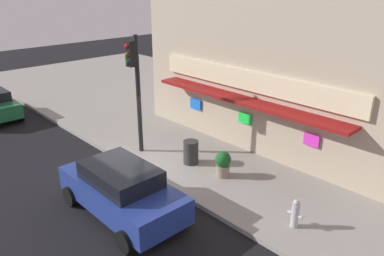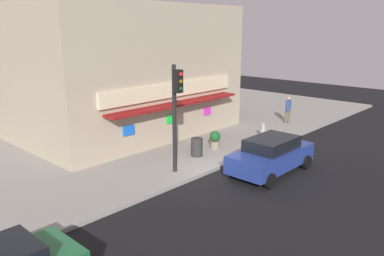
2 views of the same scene
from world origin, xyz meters
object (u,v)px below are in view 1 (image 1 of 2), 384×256
object	(u,v)px
traffic_light	(135,79)
fire_hydrant	(295,214)
parked_car_blue	(122,189)
potted_plant_by_doorway	(223,163)
trash_can	(191,152)

from	to	relation	value
traffic_light	fire_hydrant	bearing A→B (deg)	1.70
traffic_light	parked_car_blue	distance (m)	4.81
potted_plant_by_doorway	trash_can	bearing A→B (deg)	-175.55
trash_can	parked_car_blue	size ratio (longest dim) A/B	0.20
fire_hydrant	potted_plant_by_doorway	xyz separation A→B (m)	(-3.43, 0.73, 0.07)
fire_hydrant	potted_plant_by_doorway	size ratio (longest dim) A/B	0.93
fire_hydrant	trash_can	size ratio (longest dim) A/B	0.97
parked_car_blue	traffic_light	bearing A→B (deg)	137.44
trash_can	potted_plant_by_doorway	size ratio (longest dim) A/B	0.96
potted_plant_by_doorway	parked_car_blue	bearing A→B (deg)	-99.97
traffic_light	potted_plant_by_doorway	size ratio (longest dim) A/B	4.97
parked_car_blue	potted_plant_by_doorway	bearing A→B (deg)	80.03
trash_can	parked_car_blue	distance (m)	3.78
traffic_light	trash_can	world-z (taller)	traffic_light
fire_hydrant	trash_can	distance (m)	5.01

